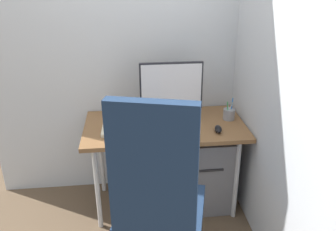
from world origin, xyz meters
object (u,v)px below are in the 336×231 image
(filing_cabinet, at_px, (204,167))
(notebook, at_px, (114,129))
(monitor, at_px, (171,89))
(mouse, at_px, (218,129))
(office_chair, at_px, (158,200))
(keyboard, at_px, (169,135))
(pen_holder, at_px, (229,114))

(filing_cabinet, xyz_separation_m, notebook, (-0.70, -0.08, 0.42))
(monitor, xyz_separation_m, mouse, (0.31, -0.23, -0.24))
(filing_cabinet, relative_size, mouse, 5.92)
(monitor, bearing_deg, office_chair, -101.84)
(filing_cabinet, bearing_deg, keyboard, -144.12)
(filing_cabinet, relative_size, pen_holder, 3.56)
(keyboard, distance_m, mouse, 0.36)
(office_chair, height_order, monitor, office_chair)
(keyboard, bearing_deg, office_chair, -102.72)
(monitor, relative_size, mouse, 4.47)
(filing_cabinet, bearing_deg, pen_holder, 6.24)
(office_chair, xyz_separation_m, pen_holder, (0.62, 0.81, 0.15))
(office_chair, distance_m, filing_cabinet, 0.96)
(monitor, height_order, notebook, monitor)
(office_chair, xyz_separation_m, notebook, (-0.26, 0.71, 0.12))
(filing_cabinet, height_order, mouse, mouse)
(filing_cabinet, distance_m, keyboard, 0.57)
(keyboard, xyz_separation_m, pen_holder, (0.50, 0.25, 0.03))
(keyboard, bearing_deg, notebook, 159.90)
(mouse, relative_size, notebook, 0.48)
(keyboard, bearing_deg, mouse, 6.16)
(mouse, bearing_deg, filing_cabinet, 111.34)
(office_chair, height_order, keyboard, office_chair)
(filing_cabinet, bearing_deg, monitor, 170.49)
(office_chair, bearing_deg, keyboard, 77.28)
(keyboard, xyz_separation_m, mouse, (0.36, 0.04, 0.01))
(filing_cabinet, relative_size, keyboard, 1.49)
(mouse, bearing_deg, keyboard, -167.14)
(keyboard, bearing_deg, filing_cabinet, 35.88)
(pen_holder, xyz_separation_m, notebook, (-0.89, -0.10, -0.03))
(mouse, bearing_deg, office_chair, -122.28)
(notebook, bearing_deg, mouse, -6.33)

